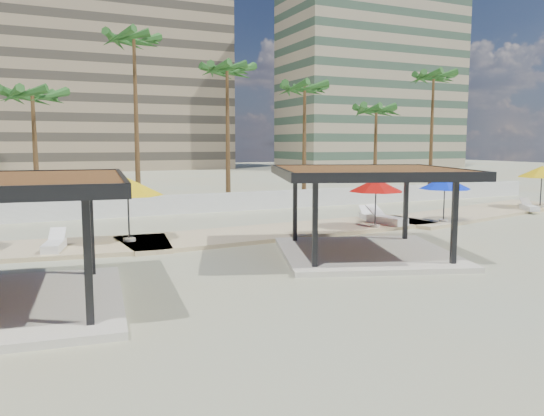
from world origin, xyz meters
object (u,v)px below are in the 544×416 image
Objects in this scene: lounger_c at (386,219)px; umbrella_c at (376,185)px; lounger_a at (54,245)px; lounger_d at (529,207)px; pavilion_central at (366,204)px; lounger_b at (369,217)px.

umbrella_c is at bearing 111.42° from lounger_c.
lounger_a is 27.71m from lounger_d.
lounger_d is (11.67, 0.97, -0.05)m from lounger_c.
lounger_a is (-10.94, 5.31, -1.67)m from pavilion_central.
umbrella_c is 1.65× the size of lounger_a.
umbrella_c reaches higher than lounger_a.
umbrella_c is at bearing 166.68° from lounger_b.
lounger_a is at bearing 121.79° from lounger_d.
lounger_d is at bearing -74.53° from lounger_a.
umbrella_c reaches higher than lounger_d.
lounger_c is (1.19, 0.68, -1.88)m from umbrella_c.
umbrella_c is at bearing -78.81° from lounger_a.
lounger_d is at bearing -93.56° from lounger_c.
pavilion_central is at bearing -102.80° from lounger_a.
lounger_a is at bearing 178.10° from umbrella_c.
lounger_d is at bearing 7.29° from umbrella_c.
lounger_a is at bearing 111.43° from lounger_b.
lounger_b is 1.02× the size of lounger_d.
umbrella_c reaches higher than lounger_c.
lounger_c is at bearing 29.71° from umbrella_c.
pavilion_central reaches higher than lounger_c.
lounger_b is at bearing 61.56° from umbrella_c.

